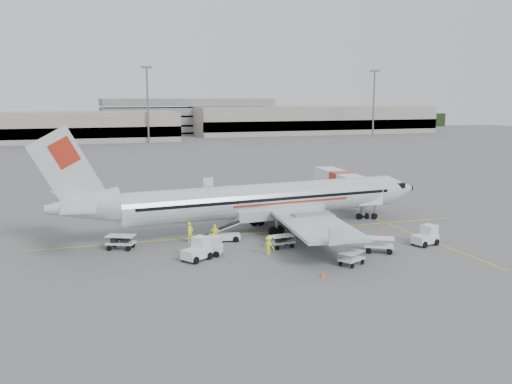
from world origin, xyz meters
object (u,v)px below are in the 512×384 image
belt_loader (223,229)px  tug_fore (425,235)px  tug_mid (210,246)px  aircraft (267,178)px  jet_bridge (342,190)px  tug_aft (197,249)px

belt_loader → tug_fore: (17.12, -7.29, -0.25)m
tug_fore → tug_mid: 19.67m
aircraft → tug_mid: aircraft is taller
jet_bridge → tug_mid: 25.16m
jet_bridge → belt_loader: jet_bridge is taller
belt_loader → tug_aft: bearing=-113.6°
tug_aft → belt_loader: bearing=21.8°
tug_fore → tug_mid: tug_fore is taller
jet_bridge → aircraft: bearing=-143.2°
aircraft → belt_loader: size_ratio=9.07×
aircraft → belt_loader: aircraft is taller
tug_mid → tug_aft: tug_aft is taller
tug_mid → aircraft: bearing=70.9°
aircraft → tug_mid: (-7.70, -7.24, -4.56)m
tug_mid → jet_bridge: bearing=64.5°
jet_bridge → tug_aft: bearing=-138.3°
tug_mid → tug_aft: 1.86m
jet_bridge → belt_loader: 20.79m
jet_bridge → tug_aft: 27.00m
jet_bridge → tug_fore: size_ratio=7.19×
aircraft → tug_fore: bearing=-46.3°
aircraft → jet_bridge: bearing=26.9°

